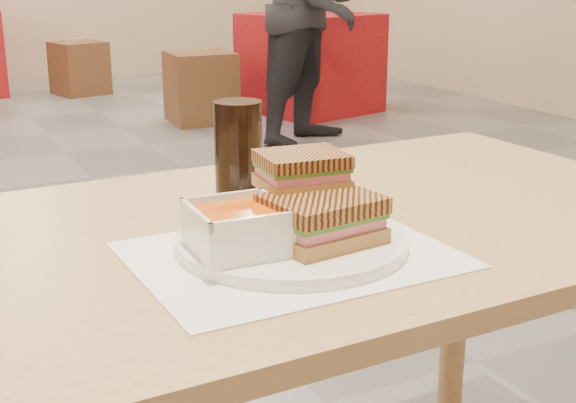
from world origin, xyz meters
name	(u,v)px	position (x,y,z in m)	size (l,w,h in m)	color
main_table	(308,293)	(0.10, -1.88, 0.64)	(1.22, 0.74, 0.75)	tan
tray_liner	(291,255)	(0.01, -2.00, 0.75)	(0.39, 0.31, 0.00)	white
plate	(292,241)	(0.03, -1.98, 0.76)	(0.29, 0.29, 0.02)	white
soup_bowl	(238,230)	(-0.06, -2.00, 0.79)	(0.11, 0.11, 0.06)	white
panini_lower	(322,219)	(0.05, -2.02, 0.80)	(0.14, 0.13, 0.06)	#AC8740
panini_upper	(302,171)	(0.06, -1.95, 0.84)	(0.12, 0.10, 0.05)	#AC8740
cola_glass	(238,152)	(0.05, -1.76, 0.83)	(0.07, 0.07, 0.15)	black
bg_table_1	(310,63)	(2.46, 2.44, 0.36)	(1.00, 1.00, 0.72)	#B41321
bg_chair_1l	(201,87)	(1.57, 2.41, 0.24)	(0.46, 0.46, 0.49)	brown
bg_chair_1r	(317,68)	(2.80, 2.96, 0.24)	(0.55, 0.55, 0.49)	brown
bg_chair_2r	(79,68)	(1.09, 4.02, 0.22)	(0.47, 0.47, 0.44)	brown
patron_b	(318,5)	(1.99, 1.50, 0.84)	(1.03, 0.96, 1.68)	black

